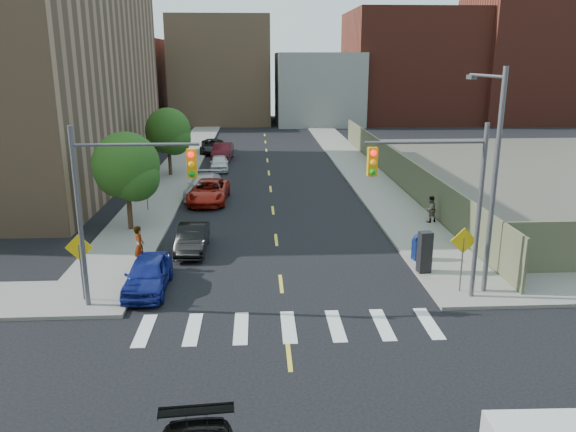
{
  "coord_description": "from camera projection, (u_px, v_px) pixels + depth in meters",
  "views": [
    {
      "loc": [
        -0.92,
        -14.21,
        9.28
      ],
      "look_at": [
        0.49,
        11.55,
        2.0
      ],
      "focal_mm": 35.0,
      "sensor_mm": 36.0,
      "label": 1
    }
  ],
  "objects": [
    {
      "name": "warn_sign_midwest",
      "position": [
        146.0,
        181.0,
        34.49
      ],
      "size": [
        1.06,
        0.06,
        2.83
      ],
      "color": "#59595E",
      "rests_on": "ground"
    },
    {
      "name": "bg_bldg_midwest",
      "position": [
        222.0,
        70.0,
        83.06
      ],
      "size": [
        14.0,
        16.0,
        15.0
      ],
      "primitive_type": "cube",
      "color": "#8C6B4C",
      "rests_on": "ground"
    },
    {
      "name": "parked_car_white",
      "position": [
        219.0,
        163.0,
        47.79
      ],
      "size": [
        1.74,
        3.92,
        1.31
      ],
      "primitive_type": "imported",
      "rotation": [
        0.0,
        0.0,
        0.05
      ],
      "color": "silver",
      "rests_on": "ground"
    },
    {
      "name": "sidewalk_nw",
      "position": [
        189.0,
        154.0,
        55.67
      ],
      "size": [
        3.5,
        73.0,
        0.15
      ],
      "primitive_type": "cube",
      "color": "gray",
      "rests_on": "ground"
    },
    {
      "name": "parked_car_black",
      "position": [
        192.0,
        239.0,
        27.75
      ],
      "size": [
        1.4,
        4.0,
        1.32
      ],
      "primitive_type": "imported",
      "rotation": [
        0.0,
        0.0,
        -0.0
      ],
      "color": "black",
      "rests_on": "ground"
    },
    {
      "name": "parked_car_maroon",
      "position": [
        223.0,
        152.0,
        52.75
      ],
      "size": [
        1.97,
        4.84,
        1.56
      ],
      "primitive_type": "imported",
      "rotation": [
        0.0,
        0.0,
        -0.07
      ],
      "color": "#450D14",
      "rests_on": "ground"
    },
    {
      "name": "bg_bldg_fareast",
      "position": [
        519.0,
        60.0,
        83.05
      ],
      "size": [
        14.0,
        16.0,
        18.0
      ],
      "primitive_type": "cube",
      "color": "#592319",
      "rests_on": "ground"
    },
    {
      "name": "sidewalk_ne",
      "position": [
        344.0,
        153.0,
        56.49
      ],
      "size": [
        3.5,
        73.0,
        0.15
      ],
      "primitive_type": "cube",
      "color": "gray",
      "rests_on": "ground"
    },
    {
      "name": "pedestrian_west",
      "position": [
        140.0,
        246.0,
        25.28
      ],
      "size": [
        0.65,
        0.8,
        1.91
      ],
      "primitive_type": "imported",
      "rotation": [
        0.0,
        0.0,
        1.89
      ],
      "color": "gray",
      "rests_on": "sidewalk_nw"
    },
    {
      "name": "streetlight_ne",
      "position": [
        492.0,
        166.0,
        21.87
      ],
      "size": [
        0.25,
        3.7,
        9.0
      ],
      "color": "#59595E",
      "rests_on": "ground"
    },
    {
      "name": "mailbox",
      "position": [
        418.0,
        247.0,
        26.22
      ],
      "size": [
        0.6,
        0.52,
        1.25
      ],
      "rotation": [
        0.0,
        0.0,
        0.28
      ],
      "color": "#0D1C50",
      "rests_on": "sidewalk_ne"
    },
    {
      "name": "tree_west_near",
      "position": [
        127.0,
        169.0,
        30.28
      ],
      "size": [
        3.66,
        3.64,
        5.52
      ],
      "color": "#332114",
      "rests_on": "ground"
    },
    {
      "name": "bg_bldg_center",
      "position": [
        317.0,
        88.0,
        82.55
      ],
      "size": [
        12.0,
        16.0,
        10.0
      ],
      "primitive_type": "cube",
      "color": "gray",
      "rests_on": "ground"
    },
    {
      "name": "fence_north",
      "position": [
        394.0,
        166.0,
        43.3
      ],
      "size": [
        0.12,
        44.0,
        2.5
      ],
      "primitive_type": "cube",
      "color": "#676A4A",
      "rests_on": "ground"
    },
    {
      "name": "ground",
      "position": [
        293.0,
        391.0,
        16.22
      ],
      "size": [
        160.0,
        160.0,
        0.0
      ],
      "primitive_type": "plane",
      "color": "black",
      "rests_on": "ground"
    },
    {
      "name": "smokestack",
      "position": [
        550.0,
        24.0,
        81.9
      ],
      "size": [
        1.8,
        1.8,
        28.0
      ],
      "primitive_type": "cylinder",
      "color": "#8C6B4C",
      "rests_on": "ground"
    },
    {
      "name": "warn_sign_ne",
      "position": [
        463.0,
        248.0,
        22.31
      ],
      "size": [
        1.06,
        0.06,
        2.83
      ],
      "color": "#59595E",
      "rests_on": "ground"
    },
    {
      "name": "payphone",
      "position": [
        425.0,
        252.0,
        24.59
      ],
      "size": [
        0.61,
        0.52,
        1.85
      ],
      "primitive_type": "cube",
      "rotation": [
        0.0,
        0.0,
        0.14
      ],
      "color": "black",
      "rests_on": "sidewalk_ne"
    },
    {
      "name": "parked_car_red",
      "position": [
        209.0,
        191.0,
        37.3
      ],
      "size": [
        2.67,
        5.41,
        1.48
      ],
      "primitive_type": "imported",
      "rotation": [
        0.0,
        0.0,
        -0.04
      ],
      "color": "#A51D10",
      "rests_on": "ground"
    },
    {
      "name": "pedestrian_east",
      "position": [
        430.0,
        209.0,
        32.19
      ],
      "size": [
        0.9,
        0.81,
        1.53
      ],
      "primitive_type": "imported",
      "rotation": [
        0.0,
        0.0,
        3.51
      ],
      "color": "gray",
      "rests_on": "sidewalk_ne"
    },
    {
      "name": "signal_nw",
      "position": [
        119.0,
        193.0,
        20.44
      ],
      "size": [
        4.59,
        0.3,
        7.0
      ],
      "color": "#59595E",
      "rests_on": "ground"
    },
    {
      "name": "parked_car_blue",
      "position": [
        148.0,
        274.0,
        23.04
      ],
      "size": [
        1.69,
        4.16,
        1.41
      ],
      "primitive_type": "imported",
      "rotation": [
        0.0,
        0.0,
        0.01
      ],
      "color": "navy",
      "rests_on": "ground"
    },
    {
      "name": "parked_car_silver",
      "position": [
        204.0,
        186.0,
        38.82
      ],
      "size": [
        2.6,
        5.32,
        1.49
      ],
      "primitive_type": "imported",
      "rotation": [
        0.0,
        0.0,
        -0.1
      ],
      "color": "#B4B7BC",
      "rests_on": "ground"
    },
    {
      "name": "parked_car_grey",
      "position": [
        212.0,
        146.0,
        56.63
      ],
      "size": [
        2.54,
        5.11,
        1.39
      ],
      "primitive_type": "imported",
      "rotation": [
        0.0,
        0.0,
        0.05
      ],
      "color": "black",
      "rests_on": "ground"
    },
    {
      "name": "bg_bldg_west",
      "position": [
        110.0,
        82.0,
        80.7
      ],
      "size": [
        14.0,
        18.0,
        12.0
      ],
      "primitive_type": "cube",
      "color": "#592319",
      "rests_on": "ground"
    },
    {
      "name": "warn_sign_nw",
      "position": [
        80.0,
        255.0,
        21.52
      ],
      "size": [
        1.06,
        0.06,
        2.83
      ],
      "color": "#59595E",
      "rests_on": "ground"
    },
    {
      "name": "bg_bldg_east",
      "position": [
        409.0,
        67.0,
        84.4
      ],
      "size": [
        18.0,
        18.0,
        16.0
      ],
      "primitive_type": "cube",
      "color": "#592319",
      "rests_on": "ground"
    },
    {
      "name": "signal_ne",
      "position": [
        442.0,
        189.0,
        21.07
      ],
      "size": [
        4.59,
        0.3,
        7.0
      ],
      "color": "#59595E",
      "rests_on": "ground"
    },
    {
      "name": "tree_west_far",
      "position": [
        168.0,
        134.0,
        44.69
      ],
      "size": [
        3.66,
        3.64,
        5.52
      ],
      "color": "#332114",
      "rests_on": "ground"
    }
  ]
}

